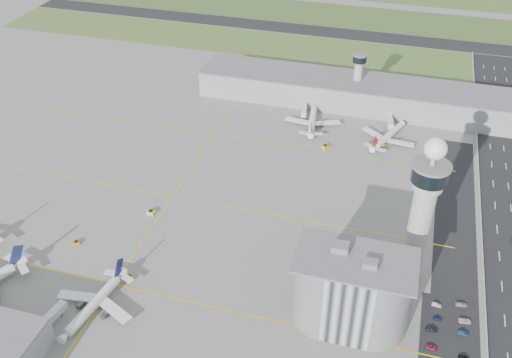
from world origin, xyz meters
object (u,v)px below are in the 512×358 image
(car_lot_8, at_px, (464,357))
(airplane_near_c, at_px, (92,301))
(jet_bridge_far_1, at_px, (389,117))
(car_lot_4, at_px, (438,318))
(car_lot_11, at_px, (462,305))
(jet_bridge_far_0, at_px, (304,106))
(tug_2, at_px, (129,278))
(tug_1, at_px, (76,242))
(car_lot_5, at_px, (437,305))
(airplane_far_a, at_px, (313,116))
(airplane_far_b, at_px, (389,133))
(secondary_tower, at_px, (358,75))
(admin_building, at_px, (352,291))
(jet_bridge_near_2, at_px, (38,333))
(control_tower, at_px, (423,207))
(car_lot_9, at_px, (463,333))
(tug_3, at_px, (151,212))
(car_lot_2, at_px, (432,347))
(car_lot_10, at_px, (465,321))
(car_lot_3, at_px, (432,329))
(car_hw_4, at_px, (485,98))
(tug_5, at_px, (382,144))
(tug_4, at_px, (325,146))

(car_lot_8, bearing_deg, airplane_near_c, 95.28)
(jet_bridge_far_1, bearing_deg, car_lot_4, 2.50)
(jet_bridge_far_1, relative_size, car_lot_11, 3.18)
(jet_bridge_far_0, xyz_separation_m, tug_2, (-37.18, -157.56, -1.88))
(tug_1, relative_size, car_lot_5, 0.81)
(jet_bridge_far_0, distance_m, car_lot_11, 162.50)
(airplane_far_a, height_order, airplane_far_b, airplane_far_a)
(secondary_tower, height_order, admin_building, admin_building)
(jet_bridge_far_1, bearing_deg, jet_bridge_far_0, -100.00)
(airplane_far_a, bearing_deg, admin_building, -171.33)
(jet_bridge_near_2, xyz_separation_m, car_lot_11, (145.53, 58.07, -2.21))
(control_tower, relative_size, car_lot_4, 19.67)
(control_tower, bearing_deg, jet_bridge_far_0, 119.45)
(tug_2, height_order, car_lot_9, tug_2)
(airplane_far_a, distance_m, tug_3, 115.58)
(admin_building, distance_m, airplane_far_a, 145.44)
(control_tower, height_order, car_lot_8, control_tower)
(airplane_far_a, xyz_separation_m, jet_bridge_near_2, (-63.16, -177.94, -2.45))
(tug_2, relative_size, car_lot_2, 0.83)
(admin_building, height_order, car_lot_4, admin_building)
(car_lot_4, relative_size, car_lot_10, 0.70)
(airplane_far_a, distance_m, car_lot_4, 149.01)
(airplane_far_b, relative_size, tug_2, 11.01)
(jet_bridge_far_1, xyz_separation_m, car_lot_3, (30.13, -150.18, -2.22))
(car_lot_3, xyz_separation_m, car_hw_4, (24.93, 196.59, 0.03))
(secondary_tower, height_order, airplane_far_b, secondary_tower)
(control_tower, distance_m, airplane_far_b, 108.55)
(car_lot_4, bearing_deg, tug_3, 74.15)
(jet_bridge_near_2, relative_size, tug_2, 4.19)
(tug_1, bearing_deg, secondary_tower, 122.19)
(jet_bridge_far_1, distance_m, car_lot_3, 153.18)
(admin_building, xyz_separation_m, airplane_far_b, (1.72, 132.73, -10.15))
(jet_bridge_far_0, height_order, car_lot_5, jet_bridge_far_0)
(car_lot_8, bearing_deg, car_lot_3, 47.37)
(car_lot_2, bearing_deg, car_lot_5, 4.71)
(car_lot_4, bearing_deg, jet_bridge_far_1, 8.77)
(jet_bridge_far_0, relative_size, tug_5, 4.59)
(car_lot_5, relative_size, car_lot_10, 0.76)
(tug_2, relative_size, tug_4, 0.95)
(car_lot_10, height_order, car_lot_11, car_lot_10)
(secondary_tower, xyz_separation_m, car_hw_4, (77.06, 28.41, -18.15))
(tug_3, distance_m, car_lot_9, 141.36)
(tug_1, relative_size, car_lot_11, 0.65)
(tug_4, xyz_separation_m, car_lot_3, (60.10, -111.65, -0.40))
(jet_bridge_far_0, bearing_deg, car_hw_4, 103.83)
(airplane_far_a, bearing_deg, tug_3, 143.64)
(admin_building, relative_size, jet_bridge_near_2, 3.00)
(tug_4, bearing_deg, tug_1, -101.33)
(secondary_tower, distance_m, airplane_far_b, 47.86)
(jet_bridge_far_1, relative_size, tug_5, 4.59)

